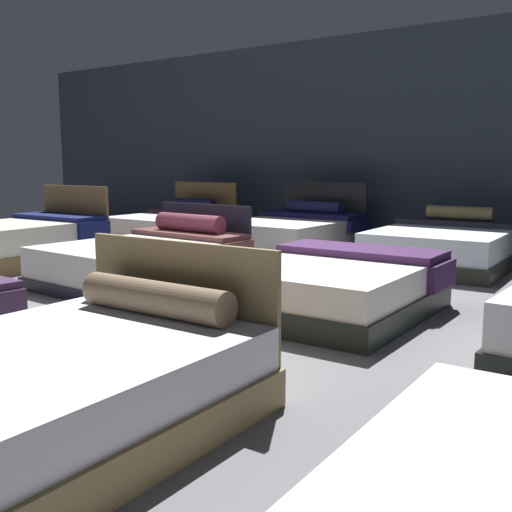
# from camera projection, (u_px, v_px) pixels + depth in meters

# --- Properties ---
(ground_plane) EXTENTS (18.00, 18.00, 0.02)m
(ground_plane) POSITION_uv_depth(u_px,v_px,m) (225.00, 298.00, 6.15)
(ground_plane) COLOR slate
(showroom_back_wall) EXTENTS (18.00, 0.06, 3.50)m
(showroom_back_wall) POSITION_uv_depth(u_px,v_px,m) (412.00, 138.00, 9.86)
(showroom_back_wall) COLOR #333D4C
(showroom_back_wall) RESTS_ON ground_plane
(bed_2) EXTENTS (1.59, 2.04, 0.88)m
(bed_2) POSITION_uv_depth(u_px,v_px,m) (55.00, 386.00, 3.05)
(bed_2) COLOR olive
(bed_2) RESTS_ON ground_plane
(bed_4) EXTENTS (1.56, 2.19, 1.02)m
(bed_4) POSITION_uv_depth(u_px,v_px,m) (18.00, 242.00, 8.20)
(bed_4) COLOR brown
(bed_4) RESTS_ON ground_plane
(bed_5) EXTENTS (1.71, 2.21, 0.84)m
(bed_5) POSITION_uv_depth(u_px,v_px,m) (147.00, 260.00, 6.92)
(bed_5) COLOR black
(bed_5) RESTS_ON ground_plane
(bed_6) EXTENTS (1.69, 1.93, 0.53)m
(bed_6) POSITION_uv_depth(u_px,v_px,m) (333.00, 287.00, 5.49)
(bed_6) COLOR black
(bed_6) RESTS_ON ground_plane
(bed_8) EXTENTS (1.61, 1.97, 0.99)m
(bed_8) POSITION_uv_depth(u_px,v_px,m) (173.00, 226.00, 10.72)
(bed_8) COLOR brown
(bed_8) RESTS_ON ground_plane
(bed_9) EXTENTS (1.76, 2.13, 1.04)m
(bed_9) POSITION_uv_depth(u_px,v_px,m) (292.00, 234.00, 9.34)
(bed_9) COLOR black
(bed_9) RESTS_ON ground_plane
(bed_10) EXTENTS (1.74, 2.05, 0.76)m
(bed_10) POSITION_uv_depth(u_px,v_px,m) (443.00, 248.00, 7.86)
(bed_10) COLOR black
(bed_10) RESTS_ON ground_plane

